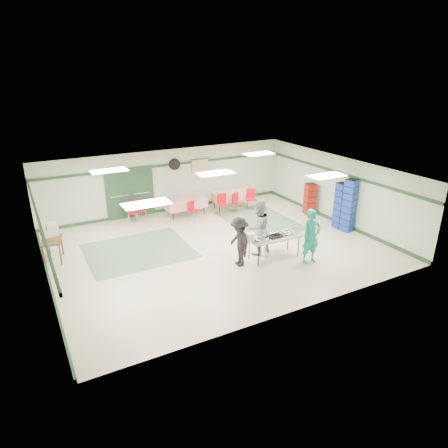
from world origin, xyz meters
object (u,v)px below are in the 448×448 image
dining_table_a (231,195)px  chair_c (251,197)px  crate_stack_red (310,199)px  crate_stack_blue_a (341,206)px  volunteer_grey (258,228)px  chair_b (223,202)px  chair_d (193,209)px  volunteer_teal (311,236)px  chair_loose_a (139,208)px  dining_table_b (186,203)px  printer_table (52,242)px  serving_table (274,238)px  chair_loose_b (132,210)px  chair_a (237,200)px  broom (48,240)px  crate_stack_blue_b (349,206)px  volunteer_dark (239,242)px  office_printer (49,230)px

dining_table_a → chair_c: size_ratio=1.87×
crate_stack_red → crate_stack_blue_a: bearing=-90.0°
volunteer_grey → chair_b: 4.15m
dining_table_a → chair_d: size_ratio=2.17×
volunteer_teal → chair_d: size_ratio=2.30×
chair_c → chair_d: bearing=-155.1°
chair_loose_a → crate_stack_blue_a: crate_stack_blue_a is taller
volunteer_teal → chair_loose_a: size_ratio=2.13×
dining_table_b → printer_table: bearing=-162.4°
chair_d → chair_loose_a: bearing=127.1°
volunteer_teal → chair_b: 5.43m
serving_table → dining_table_b: 5.24m
volunteer_teal → chair_b: volunteer_teal is taller
chair_c → printer_table: (-8.42, -1.33, 0.09)m
chair_c → chair_loose_b: bearing=-164.8°
chair_d → chair_loose_b: size_ratio=0.88×
chair_loose_a → printer_table: bearing=-163.4°
dining_table_b → chair_a: bearing=-16.2°
serving_table → crate_stack_red: 4.77m
dining_table_b → chair_loose_b: (-2.24, 0.29, -0.02)m
serving_table → volunteer_teal: volunteer_teal is taller
chair_loose_b → broom: size_ratio=0.72×
dining_table_a → chair_b: 0.91m
chair_a → broom: size_ratio=0.67×
crate_stack_red → printer_table: bearing=177.7°
crate_stack_blue_b → serving_table: bearing=-171.2°
volunteer_dark → chair_a: volunteer_dark is taller
chair_b → crate_stack_blue_b: crate_stack_blue_b is taller
crate_stack_red → crate_stack_blue_b: size_ratio=0.65×
office_printer → broom: size_ratio=0.40×
serving_table → broom: (-6.54, 3.48, -0.07)m
chair_c → chair_loose_a: bearing=-167.7°
office_printer → crate_stack_blue_b: bearing=-28.5°
volunteer_dark → office_printer: volunteer_dark is taller
chair_d → crate_stack_red: 5.05m
dining_table_a → crate_stack_red: size_ratio=1.27×
crate_stack_blue_a → crate_stack_blue_b: crate_stack_blue_b is taller
dining_table_a → broom: bearing=-165.2°
crate_stack_blue_b → chair_c: bearing=115.2°
crate_stack_blue_b → broom: crate_stack_blue_b is taller
chair_c → chair_loose_b: (-5.15, 0.85, -0.01)m
office_printer → chair_c: bearing=-5.6°
chair_b → dining_table_a: bearing=39.1°
serving_table → dining_table_a: bearing=77.4°
serving_table → crate_stack_red: crate_stack_red is taller
dining_table_a → chair_d: 2.23m
serving_table → printer_table: bearing=154.4°
chair_b → crate_stack_blue_b: size_ratio=0.44×
crate_stack_blue_b → printer_table: crate_stack_blue_b is taller
chair_c → chair_loose_a: (-4.81, 1.05, -0.04)m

